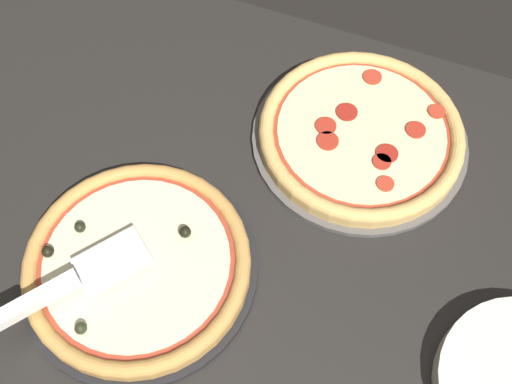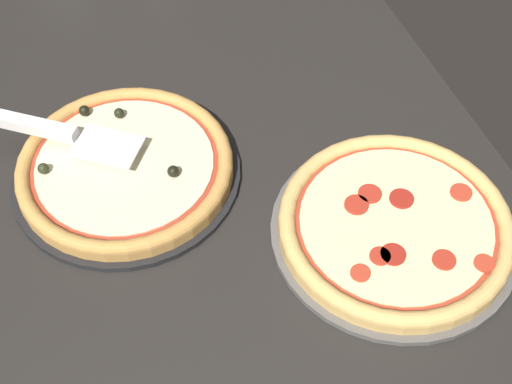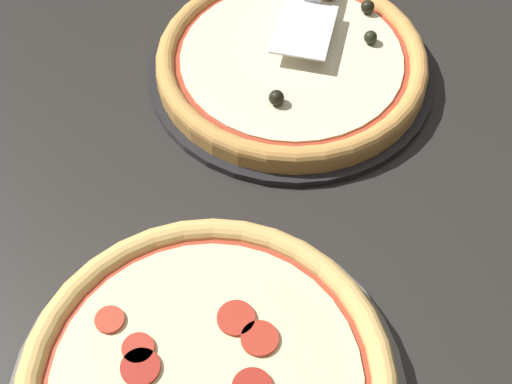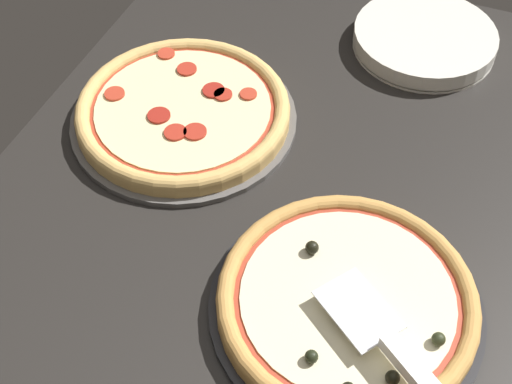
% 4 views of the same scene
% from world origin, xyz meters
% --- Properties ---
extents(ground_plane, '(1.49, 1.06, 0.04)m').
position_xyz_m(ground_plane, '(0.00, 0.00, -0.02)').
color(ground_plane, black).
extents(pizza_pan_front, '(0.36, 0.36, 0.01)m').
position_xyz_m(pizza_pan_front, '(0.01, -0.05, 0.01)').
color(pizza_pan_front, black).
rests_on(pizza_pan_front, ground_plane).
extents(pizza_front, '(0.34, 0.34, 0.04)m').
position_xyz_m(pizza_front, '(0.01, -0.05, 0.02)').
color(pizza_front, '#C68E47').
rests_on(pizza_front, pizza_pan_front).
extents(pizza_pan_back, '(0.36, 0.36, 0.01)m').
position_xyz_m(pizza_pan_back, '(0.25, 0.30, 0.01)').
color(pizza_pan_back, '#565451').
rests_on(pizza_pan_back, ground_plane).
extents(pizza_back, '(0.34, 0.34, 0.03)m').
position_xyz_m(pizza_back, '(0.25, 0.30, 0.02)').
color(pizza_back, '#DBAD60').
rests_on(pizza_back, pizza_pan_back).
extents(serving_spatula, '(0.17, 0.22, 0.02)m').
position_xyz_m(serving_spatula, '(-0.07, -0.14, 0.06)').
color(serving_spatula, silver).
rests_on(serving_spatula, pizza_front).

